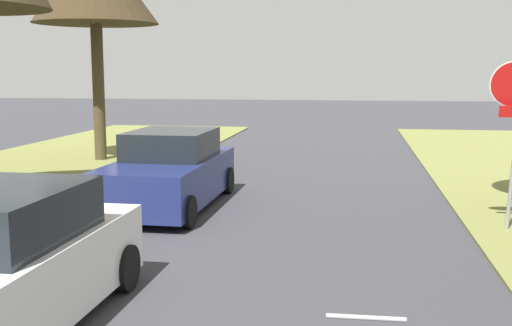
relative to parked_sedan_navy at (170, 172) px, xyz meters
name	(u,v)px	position (x,y,z in m)	size (l,w,h in m)	color
parked_sedan_navy	(170,172)	(0.00, 0.00, 0.00)	(1.99, 4.42, 1.57)	navy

